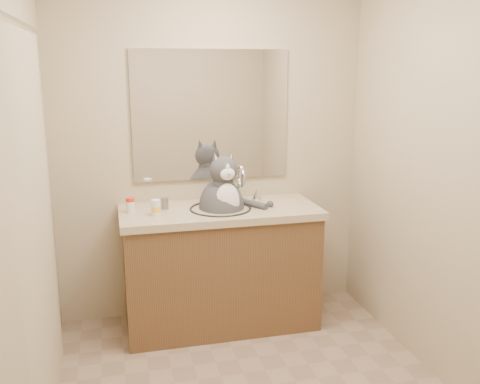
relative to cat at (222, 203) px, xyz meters
name	(u,v)px	position (x,y,z in m)	size (l,w,h in m)	color
room	(259,189)	(-0.02, -0.96, 0.31)	(2.22, 2.52, 2.42)	gray
vanity	(220,265)	(-0.02, 0.00, -0.44)	(1.34, 0.59, 1.12)	brown
mirror	(211,115)	(-0.02, 0.27, 0.56)	(1.10, 0.02, 0.90)	white
shower_curtain	(38,232)	(-1.07, -0.86, 0.14)	(0.02, 1.30, 1.93)	beige
cat	(222,203)	(0.00, 0.00, 0.00)	(0.47, 0.38, 0.61)	#444448
pill_bottle_redcap	(130,205)	(-0.61, 0.03, 0.01)	(0.07, 0.07, 0.10)	white
pill_bottle_orange	(156,208)	(-0.45, -0.07, 0.01)	(0.06, 0.06, 0.10)	white
grey_canister	(165,203)	(-0.38, 0.07, 0.00)	(0.06, 0.06, 0.08)	slate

